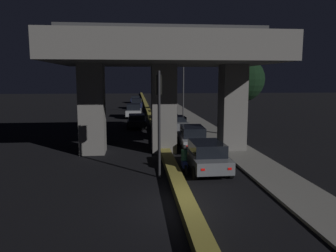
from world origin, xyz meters
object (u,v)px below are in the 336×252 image
(car_silver_second_oncoming, at_px, (134,110))
(motorcycle_black_filtering_far, at_px, (166,125))
(street_lamp, at_px, (181,83))
(car_silver_fifth, at_px, (164,109))
(pedestrian_on_sidewalk, at_px, (236,135))
(car_black_fourth, at_px, (169,113))
(car_grey_third, at_px, (176,123))
(car_dark_green_sixth, at_px, (161,106))
(car_grey_lead, at_px, (207,156))
(motorcycle_red_filtering_mid, at_px, (174,136))
(car_silver_second, at_px, (192,137))
(traffic_light_left_of_median, at_px, (159,106))
(motorcycle_blue_filtering_near, at_px, (184,161))
(car_black_lead_oncoming, at_px, (137,121))
(car_dark_blue_fourth_oncoming, at_px, (136,99))
(car_dark_blue_third_oncoming, at_px, (137,104))

(car_silver_second_oncoming, distance_m, motorcycle_black_filtering_far, 11.91)
(street_lamp, relative_size, car_silver_fifth, 1.77)
(street_lamp, bearing_deg, motorcycle_black_filtering_far, -103.89)
(pedestrian_on_sidewalk, bearing_deg, car_black_fourth, 100.70)
(car_grey_third, relative_size, pedestrian_on_sidewalk, 2.47)
(pedestrian_on_sidewalk, bearing_deg, street_lamp, 92.44)
(street_lamp, bearing_deg, car_silver_fifth, 132.65)
(car_black_fourth, bearing_deg, car_dark_green_sixth, 0.67)
(car_grey_lead, height_order, motorcycle_red_filtering_mid, car_grey_lead)
(street_lamp, bearing_deg, motorcycle_red_filtering_mid, -99.16)
(motorcycle_black_filtering_far, bearing_deg, car_silver_second, -175.19)
(car_grey_third, relative_size, car_silver_second_oncoming, 1.01)
(traffic_light_left_of_median, height_order, street_lamp, street_lamp)
(motorcycle_blue_filtering_near, height_order, pedestrian_on_sidewalk, pedestrian_on_sidewalk)
(car_silver_fifth, distance_m, car_black_lead_oncoming, 12.43)
(car_grey_lead, distance_m, car_dark_blue_fourth_oncoming, 51.09)
(car_black_lead_oncoming, distance_m, motorcycle_black_filtering_far, 3.94)
(street_lamp, relative_size, car_dark_blue_third_oncoming, 1.76)
(car_silver_second, distance_m, motorcycle_black_filtering_far, 7.85)
(car_grey_lead, height_order, motorcycle_black_filtering_far, car_grey_lead)
(car_silver_fifth, relative_size, motorcycle_black_filtering_far, 2.16)
(car_black_fourth, xyz_separation_m, motorcycle_black_filtering_far, (-1.08, -6.98, -0.37))
(car_black_fourth, relative_size, motorcycle_black_filtering_far, 2.38)
(motorcycle_blue_filtering_near, distance_m, motorcycle_red_filtering_mid, 7.79)
(car_grey_lead, distance_m, car_dark_blue_third_oncoming, 37.65)
(car_black_fourth, bearing_deg, motorcycle_blue_filtering_near, 176.96)
(car_grey_third, relative_size, motorcycle_blue_filtering_near, 2.58)
(car_black_fourth, height_order, car_dark_blue_third_oncoming, car_black_fourth)
(car_silver_fifth, bearing_deg, car_black_lead_oncoming, 160.17)
(car_grey_lead, bearing_deg, car_black_fourth, -1.29)
(motorcycle_red_filtering_mid, xyz_separation_m, motorcycle_black_filtering_far, (-0.14, 5.85, -0.01))
(traffic_light_left_of_median, height_order, car_grey_third, traffic_light_left_of_median)
(street_lamp, relative_size, car_dark_blue_fourth_oncoming, 1.81)
(traffic_light_left_of_median, height_order, motorcycle_red_filtering_mid, traffic_light_left_of_median)
(car_black_fourth, height_order, motorcycle_red_filtering_mid, car_black_fourth)
(traffic_light_left_of_median, bearing_deg, car_silver_second_oncoming, 93.06)
(car_silver_second, height_order, motorcycle_blue_filtering_near, car_silver_second)
(street_lamp, relative_size, car_silver_second, 1.63)
(car_grey_lead, distance_m, car_silver_second, 5.71)
(car_dark_green_sixth, bearing_deg, pedestrian_on_sidewalk, -175.88)
(car_dark_blue_fourth_oncoming, distance_m, pedestrian_on_sidewalk, 46.56)
(pedestrian_on_sidewalk, bearing_deg, traffic_light_left_of_median, -135.18)
(car_silver_second, relative_size, motorcycle_black_filtering_far, 2.34)
(car_black_lead_oncoming, height_order, motorcycle_red_filtering_mid, motorcycle_red_filtering_mid)
(car_silver_fifth, height_order, pedestrian_on_sidewalk, pedestrian_on_sidewalk)
(street_lamp, height_order, car_black_lead_oncoming, street_lamp)
(car_silver_fifth, bearing_deg, car_black_fourth, 177.53)
(car_dark_blue_third_oncoming, height_order, motorcycle_black_filtering_far, car_dark_blue_third_oncoming)
(traffic_light_left_of_median, xyz_separation_m, street_lamp, (4.73, 26.77, 0.74))
(car_dark_blue_third_oncoming, bearing_deg, car_silver_second_oncoming, 0.28)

